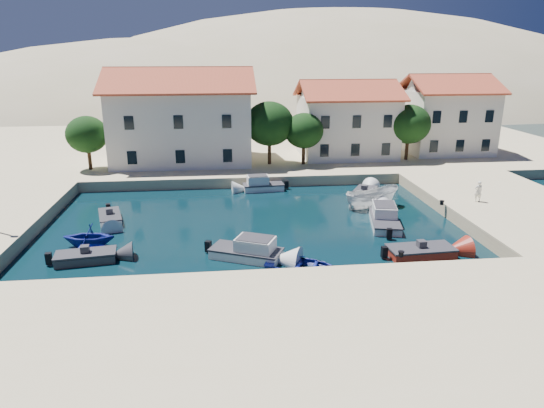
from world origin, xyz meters
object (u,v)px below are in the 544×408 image
at_px(cabin_cruiser_east, 385,219).
at_px(building_right, 446,113).
at_px(pedestrian, 478,191).
at_px(building_mid, 347,118).
at_px(cabin_cruiser_south, 246,251).
at_px(rowboat_south, 302,271).
at_px(boat_east, 371,208).
at_px(building_left, 181,115).

bearing_deg(cabin_cruiser_east, building_right, -20.95).
height_order(building_right, pedestrian, building_right).
relative_size(building_mid, cabin_cruiser_south, 2.19).
distance_m(building_mid, rowboat_south, 29.49).
xyz_separation_m(building_right, cabin_cruiser_east, (-14.25, -21.41, -5.00)).
xyz_separation_m(building_mid, cabin_cruiser_south, (-12.73, -25.18, -4.75)).
distance_m(cabin_cruiser_south, pedestrian, 19.76).
relative_size(cabin_cruiser_south, rowboat_south, 1.10).
xyz_separation_m(cabin_cruiser_south, cabin_cruiser_east, (10.48, 4.77, 0.00)).
relative_size(building_mid, pedestrian, 6.37).
distance_m(rowboat_south, boat_east, 13.63).
bearing_deg(building_mid, cabin_cruiser_east, -96.29).
distance_m(boat_east, pedestrian, 8.30).
height_order(cabin_cruiser_south, pedestrian, pedestrian).
bearing_deg(building_left, cabin_cruiser_east, -50.94).
bearing_deg(cabin_cruiser_south, building_right, 71.45).
relative_size(building_mid, cabin_cruiser_east, 2.06).
relative_size(building_left, rowboat_south, 3.38).
bearing_deg(pedestrian, building_right, -105.63).
xyz_separation_m(cabin_cruiser_south, pedestrian, (18.55, 6.68, 1.35)).
distance_m(cabin_cruiser_east, boat_east, 4.32).
bearing_deg(boat_east, pedestrian, -122.53).
relative_size(rowboat_south, pedestrian, 2.64).
bearing_deg(building_left, rowboat_south, -72.30).
bearing_deg(pedestrian, cabin_cruiser_east, 15.28).
relative_size(cabin_cruiser_east, pedestrian, 3.09).
bearing_deg(cabin_cruiser_east, rowboat_south, 146.35).
relative_size(building_left, pedestrian, 8.91).
height_order(cabin_cruiser_east, boat_east, cabin_cruiser_east).
bearing_deg(building_mid, cabin_cruiser_south, -116.81).
relative_size(building_right, cabin_cruiser_south, 1.97).
bearing_deg(building_left, boat_east, -43.25).
bearing_deg(building_left, building_right, 3.81).
xyz_separation_m(building_right, cabin_cruiser_south, (-24.73, -26.18, -5.00)).
distance_m(building_right, cabin_cruiser_east, 26.20).
xyz_separation_m(building_mid, pedestrian, (5.82, -18.50, -3.40)).
bearing_deg(rowboat_south, building_right, -17.28).
xyz_separation_m(building_left, building_mid, (18.00, 1.00, -0.71)).
bearing_deg(pedestrian, boat_east, -15.06).
height_order(building_right, cabin_cruiser_south, building_right).
bearing_deg(boat_east, building_mid, -22.30).
bearing_deg(building_mid, pedestrian, -72.52).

